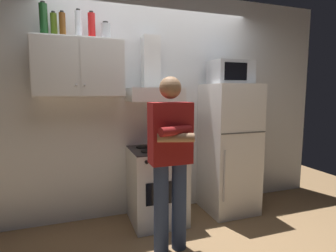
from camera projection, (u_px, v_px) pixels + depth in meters
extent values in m
plane|color=olive|center=(168.00, 230.00, 2.95)|extent=(7.00, 7.00, 0.00)
cube|color=white|center=(152.00, 104.00, 3.34)|extent=(4.80, 0.10, 2.70)
cube|color=silver|center=(79.00, 68.00, 2.81)|extent=(0.90, 0.34, 0.60)
cube|color=silver|center=(55.00, 66.00, 2.57)|extent=(0.43, 0.01, 0.58)
cube|color=silver|center=(103.00, 67.00, 2.72)|extent=(0.43, 0.01, 0.58)
sphere|color=#B2B2B7|center=(76.00, 85.00, 2.64)|extent=(0.02, 0.02, 0.02)
sphere|color=#B2B2B7|center=(85.00, 85.00, 2.67)|extent=(0.02, 0.02, 0.02)
cube|color=white|center=(157.00, 186.00, 3.11)|extent=(0.60, 0.60, 0.85)
cube|color=black|center=(157.00, 149.00, 3.06)|extent=(0.59, 0.59, 0.01)
cube|color=black|center=(165.00, 193.00, 2.83)|extent=(0.42, 0.01, 0.24)
cylinder|color=black|center=(148.00, 151.00, 2.90)|extent=(0.16, 0.16, 0.01)
cylinder|color=black|center=(171.00, 149.00, 2.99)|extent=(0.16, 0.16, 0.01)
cylinder|color=black|center=(143.00, 147.00, 3.13)|extent=(0.16, 0.16, 0.01)
cylinder|color=black|center=(164.00, 146.00, 3.21)|extent=(0.16, 0.16, 0.01)
cylinder|color=black|center=(147.00, 162.00, 2.71)|extent=(0.04, 0.02, 0.04)
cylinder|color=black|center=(159.00, 161.00, 2.75)|extent=(0.04, 0.02, 0.04)
cylinder|color=black|center=(172.00, 160.00, 2.80)|extent=(0.04, 0.02, 0.04)
cylinder|color=black|center=(183.00, 159.00, 2.84)|extent=(0.04, 0.02, 0.04)
cube|color=white|center=(154.00, 95.00, 3.06)|extent=(0.60, 0.44, 0.15)
cube|color=white|center=(151.00, 62.00, 3.14)|extent=(0.20, 0.16, 0.60)
cube|color=white|center=(229.00, 148.00, 3.38)|extent=(0.60, 0.60, 1.60)
cube|color=#4C4C4C|center=(244.00, 133.00, 3.06)|extent=(0.59, 0.01, 0.01)
cylinder|color=silver|center=(224.00, 176.00, 3.03)|extent=(0.02, 0.02, 0.60)
cube|color=#B7BABF|center=(230.00, 73.00, 3.28)|extent=(0.48, 0.36, 0.28)
cube|color=black|center=(236.00, 71.00, 3.10)|extent=(0.30, 0.01, 0.20)
cylinder|color=navy|center=(161.00, 208.00, 2.51)|extent=(0.14, 0.14, 0.85)
cylinder|color=navy|center=(179.00, 206.00, 2.56)|extent=(0.14, 0.14, 0.85)
cube|color=maroon|center=(170.00, 133.00, 2.45)|extent=(0.38, 0.20, 0.56)
cylinder|color=maroon|center=(176.00, 131.00, 2.31)|extent=(0.33, 0.17, 0.08)
cylinder|color=#8C6647|center=(176.00, 138.00, 2.32)|extent=(0.33, 0.17, 0.08)
sphere|color=#8C6647|center=(170.00, 88.00, 2.40)|extent=(0.20, 0.20, 0.20)
cylinder|color=#B7BABF|center=(171.00, 145.00, 2.98)|extent=(0.19, 0.19, 0.09)
cylinder|color=black|center=(160.00, 143.00, 2.94)|extent=(0.05, 0.01, 0.01)
cylinder|color=black|center=(181.00, 141.00, 3.02)|extent=(0.05, 0.01, 0.01)
cylinder|color=red|center=(92.00, 27.00, 2.82)|extent=(0.07, 0.07, 0.27)
cylinder|color=black|center=(91.00, 12.00, 2.80)|extent=(0.04, 0.04, 0.02)
cylinder|color=#19471E|center=(44.00, 20.00, 2.65)|extent=(0.08, 0.08, 0.31)
cylinder|color=black|center=(43.00, 2.00, 2.63)|extent=(0.04, 0.04, 0.02)
cylinder|color=brown|center=(62.00, 25.00, 2.68)|extent=(0.06, 0.06, 0.23)
cylinder|color=black|center=(62.00, 12.00, 2.66)|extent=(0.03, 0.03, 0.02)
cylinder|color=silver|center=(79.00, 25.00, 2.75)|extent=(0.07, 0.07, 0.27)
cylinder|color=black|center=(78.00, 10.00, 2.73)|extent=(0.04, 0.04, 0.02)
cylinder|color=#B2B5BA|center=(106.00, 32.00, 2.85)|extent=(0.10, 0.10, 0.17)
cylinder|color=black|center=(105.00, 23.00, 2.84)|extent=(0.05, 0.05, 0.02)
cylinder|color=#4C6B19|center=(54.00, 25.00, 2.70)|extent=(0.06, 0.06, 0.23)
cylinder|color=black|center=(53.00, 12.00, 2.69)|extent=(0.04, 0.04, 0.02)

